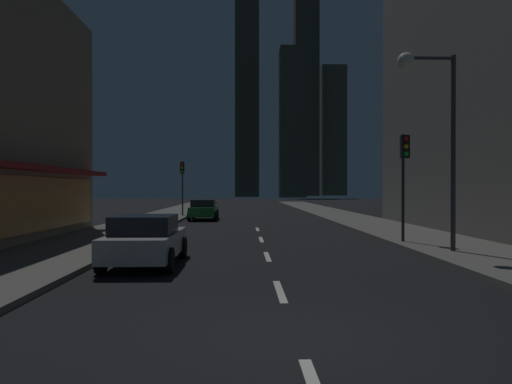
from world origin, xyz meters
name	(u,v)px	position (x,y,z in m)	size (l,w,h in m)	color
ground_plane	(253,216)	(0.00, 32.00, -0.05)	(78.00, 136.00, 0.10)	black
sidewalk_right	(337,215)	(7.00, 32.00, 0.07)	(4.00, 76.00, 0.15)	#605E59
sidewalk_left	(167,215)	(-7.00, 32.00, 0.07)	(4.00, 76.00, 0.15)	#605E59
lane_marking_center	(267,257)	(0.00, 8.40, 0.01)	(0.16, 23.00, 0.01)	silver
skyscraper_distant_tall	(247,81)	(0.37, 127.85, 32.94)	(6.75, 5.26, 65.88)	#3C392D
skyscraper_distant_mid	(292,123)	(12.27, 117.88, 19.63)	(6.74, 6.78, 39.26)	#3F3C2F
skyscraper_distant_short	(306,77)	(19.84, 147.04, 38.77)	(7.69, 6.67, 77.53)	#3D3A2E
skyscraper_distant_slender	(332,131)	(30.16, 155.96, 22.13)	(8.53, 7.91, 44.26)	#4C4939
car_parked_near	(146,240)	(-3.60, 6.79, 0.74)	(1.98, 4.24, 1.45)	silver
car_parked_far	(204,210)	(-3.60, 26.91, 0.74)	(1.98, 4.24, 1.45)	#1E722D
fire_hydrant_far_left	(152,220)	(-5.90, 19.71, 0.45)	(0.42, 0.30, 0.65)	red
traffic_light_near_right	(404,164)	(5.50, 11.35, 3.19)	(0.32, 0.48, 4.20)	#2D2D2D
traffic_light_far_left	(182,176)	(-5.50, 30.00, 3.19)	(0.32, 0.48, 4.20)	#2D2D2D
street_lamp_right	(429,103)	(5.38, 8.61, 5.07)	(1.96, 0.56, 6.58)	#38383D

